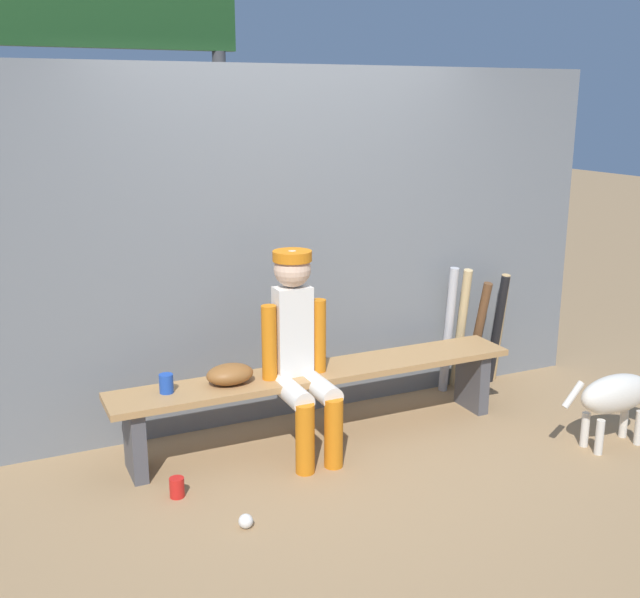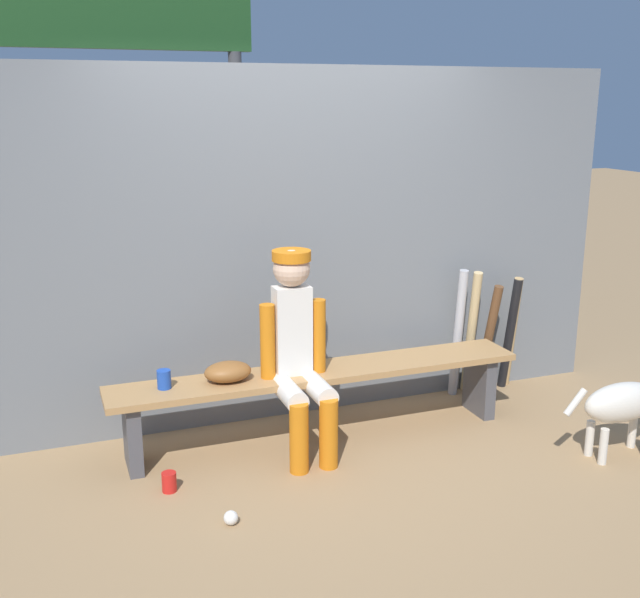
% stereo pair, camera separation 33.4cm
% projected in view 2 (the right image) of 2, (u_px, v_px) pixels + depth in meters
% --- Properties ---
extents(ground_plane, '(30.00, 30.00, 0.00)m').
position_uv_depth(ground_plane, '(320.00, 438.00, 4.79)').
color(ground_plane, '#9E7A51').
extents(chainlink_fence, '(4.57, 0.03, 2.28)m').
position_uv_depth(chainlink_fence, '(296.00, 248.00, 4.91)').
color(chainlink_fence, slate).
rests_on(chainlink_fence, ground_plane).
extents(dugout_bench, '(2.60, 0.36, 0.46)m').
position_uv_depth(dugout_bench, '(320.00, 384.00, 4.70)').
color(dugout_bench, '#AD7F4C').
rests_on(dugout_bench, ground_plane).
extents(player_seated, '(0.41, 0.55, 1.22)m').
position_uv_depth(player_seated, '(298.00, 347.00, 4.47)').
color(player_seated, silver).
rests_on(player_seated, ground_plane).
extents(baseball_glove, '(0.28, 0.20, 0.12)m').
position_uv_depth(baseball_glove, '(228.00, 372.00, 4.47)').
color(baseball_glove, brown).
rests_on(baseball_glove, dugout_bench).
extents(bat_aluminum_silver, '(0.07, 0.15, 0.94)m').
position_uv_depth(bat_aluminum_silver, '(458.00, 334.00, 5.36)').
color(bat_aluminum_silver, '#B7B7BC').
rests_on(bat_aluminum_silver, ground_plane).
extents(bat_wood_natural, '(0.11, 0.23, 0.92)m').
position_uv_depth(bat_wood_natural, '(471.00, 333.00, 5.40)').
color(bat_wood_natural, tan).
rests_on(bat_wood_natural, ground_plane).
extents(bat_wood_dark, '(0.11, 0.22, 0.82)m').
position_uv_depth(bat_wood_dark, '(488.00, 340.00, 5.41)').
color(bat_wood_dark, brown).
rests_on(bat_wood_dark, ground_plane).
extents(bat_aluminum_black, '(0.10, 0.17, 0.84)m').
position_uv_depth(bat_aluminum_black, '(510.00, 334.00, 5.52)').
color(bat_aluminum_black, black).
rests_on(bat_aluminum_black, ground_plane).
extents(bat_wood_tan, '(0.09, 0.19, 0.84)m').
position_uv_depth(bat_wood_tan, '(512.00, 332.00, 5.55)').
color(bat_wood_tan, tan).
rests_on(bat_wood_tan, ground_plane).
extents(baseball, '(0.07, 0.07, 0.07)m').
position_uv_depth(baseball, '(231.00, 518.00, 3.81)').
color(baseball, white).
rests_on(baseball, ground_plane).
extents(cup_on_ground, '(0.08, 0.08, 0.11)m').
position_uv_depth(cup_on_ground, '(169.00, 482.00, 4.13)').
color(cup_on_ground, red).
rests_on(cup_on_ground, ground_plane).
extents(cup_on_bench, '(0.08, 0.08, 0.11)m').
position_uv_depth(cup_on_bench, '(164.00, 379.00, 4.36)').
color(cup_on_bench, '#1E47AD').
rests_on(cup_on_bench, dugout_bench).
extents(scoreboard, '(2.32, 0.27, 3.62)m').
position_uv_depth(scoreboard, '(116.00, 28.00, 5.30)').
color(scoreboard, '#3F3F42').
rests_on(scoreboard, ground_plane).
extents(dog, '(0.84, 0.20, 0.49)m').
position_uv_depth(dog, '(630.00, 402.00, 4.50)').
color(dog, beige).
rests_on(dog, ground_plane).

